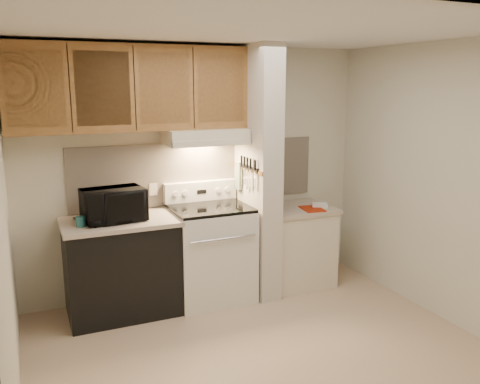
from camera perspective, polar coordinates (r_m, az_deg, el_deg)
floor at (r=4.33m, az=2.36°, el=-17.37°), size 3.60×3.60×0.00m
ceiling at (r=3.79m, az=2.70°, el=17.72°), size 3.60×3.60×0.00m
wall_back at (r=5.23m, az=-4.73°, el=2.39°), size 3.60×2.50×0.02m
wall_left at (r=3.50m, az=-25.08°, el=-3.62°), size 0.02×3.00×2.50m
wall_right at (r=4.92m, az=21.70°, el=0.95°), size 0.02×3.00×2.50m
backsplash at (r=5.22m, az=-4.69°, el=2.21°), size 2.60×0.02×0.63m
range_body at (r=5.11m, az=-3.31°, el=-6.97°), size 0.76×0.65×0.92m
oven_window at (r=4.82m, az=-1.99°, el=-7.66°), size 0.50×0.01×0.30m
oven_handle at (r=4.72m, az=-1.84°, el=-5.29°), size 0.65×0.02×0.02m
cooktop at (r=4.98m, az=-3.37°, el=-1.80°), size 0.74×0.64×0.03m
range_backguard at (r=5.21m, az=-4.48°, el=0.12°), size 0.76×0.08×0.20m
range_display at (r=5.17m, az=-4.33°, el=0.03°), size 0.10×0.01×0.04m
range_knob_left_outer at (r=5.09m, az=-7.29°, el=-0.24°), size 0.05×0.02×0.05m
range_knob_left_inner at (r=5.12m, az=-6.22°, el=-0.14°), size 0.05×0.02×0.05m
range_knob_right_inner at (r=5.23m, az=-2.46°, el=0.19°), size 0.05×0.02×0.05m
range_knob_right_outer at (r=5.27m, az=-1.44°, el=0.28°), size 0.05×0.02×0.05m
dishwasher_front at (r=4.91m, az=-13.11°, el=-8.39°), size 1.00×0.63×0.87m
left_countertop at (r=4.78m, az=-13.37°, el=-3.27°), size 1.04×0.67×0.04m
spoon_rest at (r=4.93m, az=-16.91°, el=-2.67°), size 0.23×0.14×0.02m
teal_jar at (r=4.62m, az=-17.46°, el=-3.19°), size 0.09×0.09×0.09m
outlet at (r=5.10m, az=-9.71°, el=0.30°), size 0.08×0.01×0.12m
microwave at (r=4.71m, az=-14.02°, el=-1.41°), size 0.57×0.43×0.30m
partition_pillar at (r=5.10m, az=1.98°, el=2.18°), size 0.22×0.70×2.50m
pillar_trim at (r=5.05m, az=0.80°, el=2.65°), size 0.01×0.70×0.04m
knife_strip at (r=5.00m, az=0.97°, el=2.78°), size 0.02×0.42×0.04m
knife_blade_a at (r=4.85m, az=1.68°, el=1.31°), size 0.01×0.03×0.16m
knife_handle_a at (r=4.83m, az=1.70°, el=3.05°), size 0.02×0.02×0.10m
knife_blade_b at (r=4.95m, az=1.17°, el=1.40°), size 0.01×0.04×0.18m
knife_handle_b at (r=4.92m, az=1.19°, el=3.22°), size 0.02×0.02×0.10m
knife_blade_c at (r=5.02m, az=0.80°, el=1.43°), size 0.01×0.04×0.20m
knife_handle_c at (r=4.99m, az=0.82°, el=3.35°), size 0.02×0.02×0.10m
knife_blade_d at (r=5.07m, az=0.52°, el=1.77°), size 0.01×0.04×0.16m
knife_handle_d at (r=5.05m, az=0.51°, el=3.45°), size 0.02×0.02×0.10m
knife_blade_e at (r=5.16m, az=0.08°, el=1.84°), size 0.01×0.04×0.18m
knife_handle_e at (r=5.11m, az=0.17°, el=3.57°), size 0.02×0.02×0.10m
oven_mitt at (r=5.21m, az=-0.14°, el=1.74°), size 0.03×0.11×0.26m
right_cab_base at (r=5.52m, az=6.26°, el=-6.18°), size 0.70×0.60×0.81m
right_countertop at (r=5.40m, az=6.36°, el=-1.89°), size 0.74×0.64×0.04m
red_folder at (r=5.32m, az=8.10°, el=-1.88°), size 0.25×0.31×0.01m
white_box at (r=5.42m, az=8.91°, el=-1.47°), size 0.19×0.16×0.04m
range_hood at (r=4.98m, az=-3.98°, el=6.26°), size 0.78×0.44×0.15m
hood_lip at (r=4.78m, az=-3.12°, el=5.50°), size 0.78×0.04×0.06m
upper_cabinets at (r=4.81m, az=-12.16°, el=11.31°), size 2.18×0.33×0.77m
cab_door_a at (r=4.55m, az=-22.04°, el=10.69°), size 0.46×0.01×0.63m
cab_gap_a at (r=4.57m, az=-18.57°, el=10.94°), size 0.01×0.01×0.73m
cab_door_b at (r=4.60m, az=-15.14°, el=11.15°), size 0.46×0.01×0.63m
cab_gap_b at (r=4.65m, az=-11.75°, el=11.31°), size 0.01×0.01×0.73m
cab_door_c at (r=4.72m, az=-8.45°, el=11.44°), size 0.46×0.01×0.63m
cab_gap_c at (r=4.79m, az=-5.24°, el=11.53°), size 0.01×0.01×0.73m
cab_door_d at (r=4.89m, az=-2.16°, el=11.58°), size 0.46×0.01×0.63m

